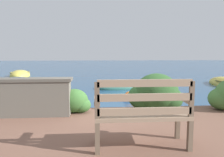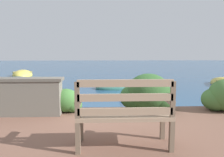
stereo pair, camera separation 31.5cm
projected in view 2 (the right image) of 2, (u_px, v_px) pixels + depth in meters
name	position (u px, v px, depth m)	size (l,w,h in m)	color
ground_plane	(100.00, 117.00, 5.06)	(80.00, 80.00, 0.00)	navy
park_bench	(124.00, 112.00, 2.83)	(1.24, 0.48, 0.93)	brown
stone_wall	(17.00, 96.00, 4.37)	(1.86, 0.39, 0.75)	#666056
hedge_clump_left	(65.00, 102.00, 4.62)	(0.73, 0.52, 0.49)	#38662D
hedge_clump_centre	(148.00, 94.00, 4.74)	(1.19, 0.85, 0.81)	#284C23
rowboat_nearest	(122.00, 87.00, 9.20)	(2.45, 1.63, 0.62)	#336B5B
rowboat_far	(21.00, 85.00, 9.73)	(2.65, 1.58, 0.75)	#2D517A
rowboat_outer	(23.00, 75.00, 14.16)	(1.68, 2.43, 0.69)	#DBC64C
mooring_buoy	(126.00, 98.00, 6.86)	(0.44, 0.44, 0.40)	orange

